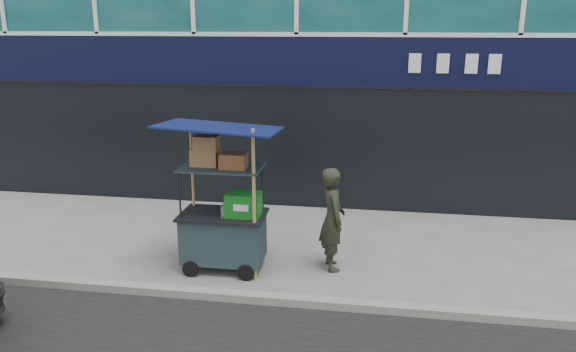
# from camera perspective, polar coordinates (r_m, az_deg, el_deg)

# --- Properties ---
(ground) EXTENTS (80.00, 80.00, 0.00)m
(ground) POSITION_cam_1_polar(r_m,az_deg,el_deg) (7.92, -3.40, -11.94)
(ground) COLOR #62635E
(ground) RESTS_ON ground
(curb) EXTENTS (80.00, 0.18, 0.12)m
(curb) POSITION_cam_1_polar(r_m,az_deg,el_deg) (7.72, -3.73, -12.22)
(curb) COLOR gray
(curb) RESTS_ON ground
(vendor_cart) EXTENTS (1.69, 1.19, 2.28)m
(vendor_cart) POSITION_cam_1_polar(r_m,az_deg,el_deg) (8.43, -6.52, -4.35)
(vendor_cart) COLOR #19262B
(vendor_cart) RESTS_ON ground
(vendor_man) EXTENTS (0.54, 0.66, 1.58)m
(vendor_man) POSITION_cam_1_polar(r_m,az_deg,el_deg) (8.43, 4.54, -4.37)
(vendor_man) COLOR #26281D
(vendor_man) RESTS_ON ground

